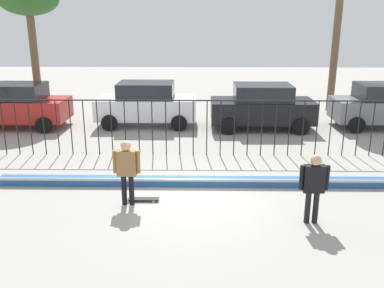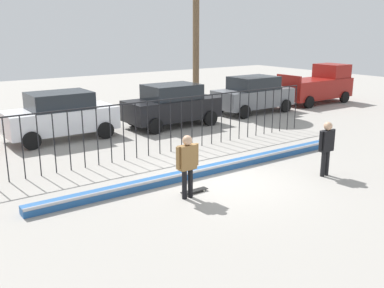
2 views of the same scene
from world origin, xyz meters
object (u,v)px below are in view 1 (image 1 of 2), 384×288
Objects in this scene: skateboarder at (127,167)px; parked_car_black at (262,106)px; parked_car_white at (146,104)px; camera_operator at (314,183)px; parked_car_red at (17,105)px; palm_tree_short at (29,2)px; skateboard at (144,199)px.

skateboarder is 0.40× the size of parked_car_black.
parked_car_white is 1.00× the size of parked_car_black.
parked_car_black reaches higher than skateboarder.
camera_operator is 0.39× the size of parked_car_white.
camera_operator is 10.32m from parked_car_white.
parked_car_red and parked_car_black have the same top height.
palm_tree_short reaches higher than parked_car_black.
skateboard is 0.19× the size of parked_car_black.
parked_car_red is at bearing 177.83° from parked_car_black.
palm_tree_short is (-5.50, 2.06, 4.25)m from parked_car_white.
parked_car_white is at bearing -49.05° from camera_operator.
parked_car_black reaches higher than skateboard.
parked_car_white is 7.25m from palm_tree_short.
parked_car_black is at bearing -6.17° from parked_car_white.
skateboarder is 4.51m from camera_operator.
parked_car_red is 10.49m from parked_car_black.
skateboarder is at bearing -86.85° from parked_car_white.
parked_car_black is (4.96, -0.50, 0.00)m from parked_car_white.
skateboarder is 8.86m from parked_car_black.
camera_operator is at bearing -41.95° from parked_car_red.
parked_car_red is (-6.39, 7.52, 0.91)m from skateboard.
parked_car_white is at bearing 116.78° from skateboard.
parked_car_white is (-0.86, 7.96, 0.91)m from skateboard.
parked_car_black is (10.49, -0.06, 0.00)m from parked_car_red.
skateboarder is 2.13× the size of skateboard.
palm_tree_short is (-10.47, 2.56, 4.25)m from parked_car_black.
palm_tree_short is at bearing 104.12° from skateboarder.
skateboard is at bearing -84.17° from parked_car_white.
skateboarder is at bearing -59.56° from palm_tree_short.
skateboard is 4.31m from camera_operator.
skateboarder is 12.57m from palm_tree_short.
parked_car_white reaches higher than skateboard.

